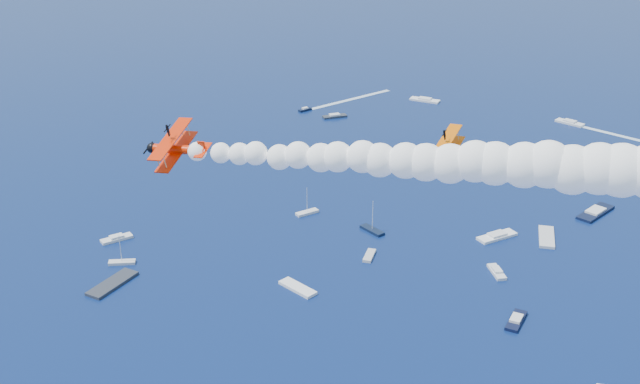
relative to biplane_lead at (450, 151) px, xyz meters
The scene contains 5 objects.
biplane_lead is the anchor object (origin of this frame).
biplane_trail 36.84m from the biplane_lead, 132.58° to the right, with size 8.43×9.46×5.70m, color #F02805, non-canonical shape.
smoke_trail_trail 20.36m from the biplane_lead, 65.39° to the right, with size 66.74×23.81×12.01m, color white, non-canonical shape.
spectator_boats 98.11m from the biplane_lead, 108.17° to the left, with size 216.37×176.68×0.70m.
boat_wakes 120.67m from the biplane_lead, 103.25° to the left, with size 184.65×202.34×0.04m.
Camera 1 is at (57.54, -66.05, 95.53)m, focal length 46.26 mm.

